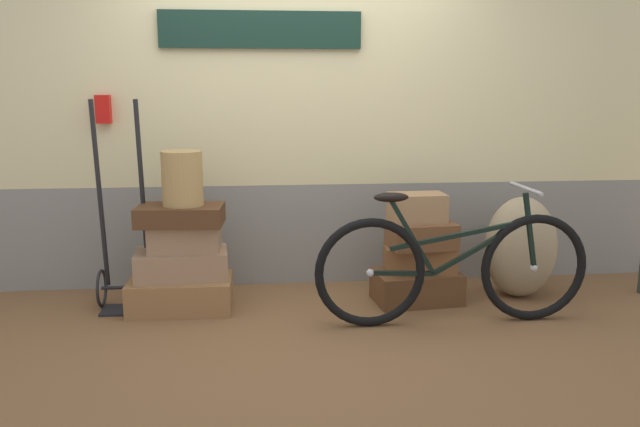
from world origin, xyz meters
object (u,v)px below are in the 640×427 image
suitcase_0 (181,294)px  suitcase_5 (419,258)px  suitcase_4 (417,286)px  suitcase_1 (182,264)px  wicker_basket (182,178)px  luggage_trolley (124,256)px  suitcase_7 (417,208)px  suitcase_2 (185,238)px  suitcase_3 (180,215)px  suitcase_6 (422,235)px  burlap_sack (521,247)px  bicycle (453,267)px

suitcase_0 → suitcase_5: size_ratio=1.40×
suitcase_4 → suitcase_1: bearing=172.8°
wicker_basket → luggage_trolley: luggage_trolley is taller
suitcase_7 → suitcase_2: bearing=177.8°
suitcase_3 → wicker_basket: bearing=26.6°
suitcase_7 → luggage_trolley: luggage_trolley is taller
suitcase_0 → suitcase_3: suitcase_3 is taller
suitcase_4 → luggage_trolley: 2.05m
suitcase_1 → suitcase_6: suitcase_6 is taller
suitcase_6 → burlap_sack: burlap_sack is taller
suitcase_2 → suitcase_4: suitcase_2 is taller
suitcase_6 → suitcase_3: bearing=174.5°
suitcase_3 → bicycle: 1.83m
luggage_trolley → bicycle: luggage_trolley is taller
wicker_basket → bicycle: 1.86m
suitcase_1 → luggage_trolley: (-0.39, 0.07, 0.05)m
suitcase_4 → luggage_trolley: luggage_trolley is taller
suitcase_4 → burlap_sack: bearing=-2.7°
suitcase_4 → wicker_basket: 1.80m
wicker_basket → luggage_trolley: size_ratio=0.25×
suitcase_4 → wicker_basket: (-1.61, 0.01, 0.80)m
bicycle → luggage_trolley: bearing=166.1°
suitcase_1 → suitcase_3: bearing=-72.8°
suitcase_2 → suitcase_6: 1.63m
suitcase_7 → burlap_sack: suitcase_7 is taller
suitcase_1 → suitcase_7: size_ratio=1.61×
bicycle → suitcase_1: bearing=165.2°
suitcase_0 → suitcase_1: bearing=73.8°
suitcase_7 → suitcase_0: bearing=178.9°
suitcase_1 → wicker_basket: size_ratio=1.69×
wicker_basket → burlap_sack: wicker_basket is taller
suitcase_0 → luggage_trolley: bearing=165.5°
suitcase_1 → suitcase_6: (1.66, -0.03, 0.17)m
suitcase_1 → suitcase_5: suitcase_1 is taller
suitcase_1 → suitcase_4: bearing=-5.0°
suitcase_1 → burlap_sack: burlap_sack is taller
suitcase_0 → bicycle: size_ratio=0.39×
suitcase_5 → suitcase_7: size_ratio=1.29×
suitcase_6 → luggage_trolley: size_ratio=0.32×
suitcase_5 → wicker_basket: (-1.63, -0.03, 0.60)m
suitcase_4 → burlap_sack: (0.77, 0.05, 0.26)m
burlap_sack → bicycle: size_ratio=0.41×
suitcase_0 → suitcase_7: 1.74m
suitcase_3 → suitcase_1: bearing=115.6°
wicker_basket → burlap_sack: 2.44m
suitcase_4 → burlap_sack: burlap_sack is taller
suitcase_7 → luggage_trolley: bearing=175.7°
suitcase_0 → luggage_trolley: (-0.38, 0.10, 0.25)m
suitcase_1 → wicker_basket: wicker_basket is taller
suitcase_3 → suitcase_7: size_ratio=1.47×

